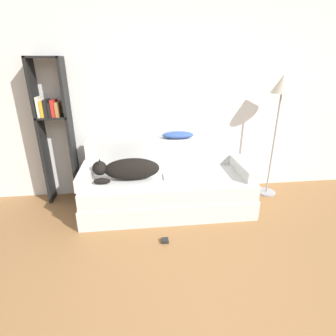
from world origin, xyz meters
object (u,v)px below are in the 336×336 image
object	(u,v)px
couch	(167,192)
throw_pillow	(178,135)
dog	(128,169)
floor_lamp	(281,96)
laptop	(177,176)
bookshelf	(54,126)
power_adapter	(165,241)

from	to	relation	value
couch	throw_pillow	size ratio (longest dim) A/B	4.96
dog	floor_lamp	xyz separation A→B (m)	(2.02, 0.29, 0.82)
laptop	bookshelf	xyz separation A→B (m)	(-1.54, 0.45, 0.60)
throw_pillow	laptop	bearing A→B (deg)	-99.57
throw_pillow	power_adapter	distance (m)	1.47
laptop	throw_pillow	distance (m)	0.62
laptop	power_adapter	xyz separation A→B (m)	(-0.23, -0.70, -0.45)
couch	floor_lamp	distance (m)	1.95
power_adapter	floor_lamp	bearing A→B (deg)	30.89
bookshelf	throw_pillow	bearing A→B (deg)	-0.08
floor_lamp	laptop	bearing A→B (deg)	-168.75
throw_pillow	bookshelf	size ratio (longest dim) A/B	0.23
dog	bookshelf	distance (m)	1.13
throw_pillow	bookshelf	xyz separation A→B (m)	(-1.62, 0.00, 0.17)
couch	dog	bearing A→B (deg)	-173.95
dog	throw_pillow	distance (m)	0.88
floor_lamp	power_adapter	world-z (taller)	floor_lamp
laptop	power_adapter	size ratio (longest dim) A/B	4.63
couch	power_adapter	xyz separation A→B (m)	(-0.11, -0.73, -0.21)
dog	laptop	bearing A→B (deg)	1.49
couch	throw_pillow	xyz separation A→B (m)	(0.20, 0.41, 0.66)
laptop	throw_pillow	world-z (taller)	throw_pillow
laptop	bookshelf	bearing A→B (deg)	165.67
power_adapter	throw_pillow	bearing A→B (deg)	74.94
dog	floor_lamp	size ratio (longest dim) A/B	0.48
dog	power_adapter	world-z (taller)	dog
laptop	power_adapter	world-z (taller)	laptop
floor_lamp	power_adapter	size ratio (longest dim) A/B	21.90
bookshelf	power_adapter	distance (m)	2.03
couch	laptop	distance (m)	0.27
laptop	throw_pillow	xyz separation A→B (m)	(0.08, 0.45, 0.42)
couch	power_adapter	distance (m)	0.77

